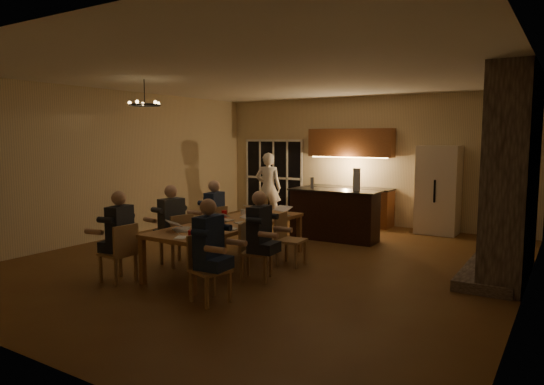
{
  "coord_description": "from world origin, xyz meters",
  "views": [
    {
      "loc": [
        4.51,
        -7.1,
        2.17
      ],
      "look_at": [
        -0.14,
        0.3,
        1.18
      ],
      "focal_mm": 32.0,
      "sensor_mm": 36.0,
      "label": 1
    }
  ],
  "objects": [
    {
      "name": "laptop_e",
      "position": [
        -0.62,
        0.49,
        0.86
      ],
      "size": [
        0.33,
        0.29,
        0.23
      ],
      "primitive_type": null,
      "rotation": [
        0.0,
        0.0,
        3.18
      ],
      "color": "silver",
      "rests_on": "dining_table"
    },
    {
      "name": "person_right_near",
      "position": [
        0.47,
        -2.24,
        0.69
      ],
      "size": [
        0.63,
        0.63,
        1.38
      ],
      "primitive_type": null,
      "rotation": [
        0.0,
        0.0,
        1.62
      ],
      "color": "#1E2A4B",
      "rests_on": "ground"
    },
    {
      "name": "plate_near",
      "position": [
        0.02,
        -1.17,
        0.76
      ],
      "size": [
        0.22,
        0.22,
        0.02
      ],
      "primitive_type": "cylinder",
      "color": "silver",
      "rests_on": "dining_table"
    },
    {
      "name": "chair_left_far",
      "position": [
        -1.28,
        -0.03,
        0.45
      ],
      "size": [
        0.55,
        0.55,
        0.89
      ],
      "primitive_type": null,
      "rotation": [
        0.0,
        0.0,
        -1.89
      ],
      "color": "#A57752",
      "rests_on": "ground"
    },
    {
      "name": "person_left_mid",
      "position": [
        -1.25,
        -1.14,
        0.69
      ],
      "size": [
        0.69,
        0.69,
        1.38
      ],
      "primitive_type": null,
      "rotation": [
        0.0,
        0.0,
        -1.74
      ],
      "color": "#383E43",
      "rests_on": "ground"
    },
    {
      "name": "chair_right_mid",
      "position": [
        0.45,
        -1.08,
        0.45
      ],
      "size": [
        0.56,
        0.56,
        0.89
      ],
      "primitive_type": null,
      "rotation": [
        0.0,
        0.0,
        1.9
      ],
      "color": "#A57752",
      "rests_on": "ground"
    },
    {
      "name": "laptop_a",
      "position": [
        -0.58,
        -1.63,
        0.86
      ],
      "size": [
        0.42,
        0.41,
        0.23
      ],
      "primitive_type": null,
      "rotation": [
        0.0,
        0.0,
        2.55
      ],
      "color": "silver",
      "rests_on": "dining_table"
    },
    {
      "name": "redcup_near",
      "position": [
        -0.03,
        -2.01,
        0.81
      ],
      "size": [
        0.1,
        0.1,
        0.12
      ],
      "primitive_type": "cylinder",
      "color": "#B90C12",
      "rests_on": "dining_table"
    },
    {
      "name": "can_right",
      "position": [
        -0.0,
        -0.31,
        0.81
      ],
      "size": [
        0.07,
        0.07,
        0.12
      ],
      "primitive_type": "cylinder",
      "color": "#B2B2B7",
      "rests_on": "dining_table"
    },
    {
      "name": "fireplace",
      "position": [
        3.7,
        1.2,
        1.6
      ],
      "size": [
        0.58,
        2.5,
        3.2
      ],
      "primitive_type": "cube",
      "color": "#77695E",
      "rests_on": "ground"
    },
    {
      "name": "mug_back",
      "position": [
        -0.69,
        0.15,
        0.8
      ],
      "size": [
        0.09,
        0.09,
        0.1
      ],
      "primitive_type": "cylinder",
      "color": "silver",
      "rests_on": "dining_table"
    },
    {
      "name": "floor",
      "position": [
        0.0,
        0.0,
        0.0
      ],
      "size": [
        9.0,
        9.0,
        0.0
      ],
      "primitive_type": "plane",
      "color": "brown",
      "rests_on": "ground"
    },
    {
      "name": "person_left_far",
      "position": [
        -1.22,
        -0.02,
        0.69
      ],
      "size": [
        0.68,
        0.68,
        1.38
      ],
      "primitive_type": null,
      "rotation": [
        0.0,
        0.0,
        -1.43
      ],
      "color": "#1E2A4B",
      "rests_on": "ground"
    },
    {
      "name": "back_wall",
      "position": [
        0.0,
        4.52,
        1.6
      ],
      "size": [
        8.0,
        0.04,
        3.2
      ],
      "primitive_type": "cube",
      "color": "tan",
      "rests_on": "ground"
    },
    {
      "name": "laptop_b",
      "position": [
        -0.16,
        -1.44,
        0.86
      ],
      "size": [
        0.36,
        0.33,
        0.23
      ],
      "primitive_type": null,
      "rotation": [
        0.0,
        0.0,
        0.17
      ],
      "color": "silver",
      "rests_on": "dining_table"
    },
    {
      "name": "laptop_d",
      "position": [
        -0.1,
        -0.63,
        0.86
      ],
      "size": [
        0.4,
        0.37,
        0.23
      ],
      "primitive_type": null,
      "rotation": [
        0.0,
        0.0,
        -0.35
      ],
      "color": "silver",
      "rests_on": "dining_table"
    },
    {
      "name": "bar_island",
      "position": [
        0.21,
        2.24,
        0.54
      ],
      "size": [
        1.95,
        0.73,
        1.08
      ],
      "primitive_type": "cube",
      "rotation": [
        0.0,
        0.0,
        0.03
      ],
      "color": "black",
      "rests_on": "ground"
    },
    {
      "name": "person_left_near",
      "position": [
        -1.27,
        -2.22,
        0.69
      ],
      "size": [
        0.71,
        0.71,
        1.38
      ],
      "primitive_type": null,
      "rotation": [
        0.0,
        0.0,
        -1.37
      ],
      "color": "#21252B",
      "rests_on": "ground"
    },
    {
      "name": "bar_blender",
      "position": [
        0.68,
        2.29,
        1.31
      ],
      "size": [
        0.19,
        0.19,
        0.46
      ],
      "primitive_type": "cube",
      "rotation": [
        0.0,
        0.0,
        0.33
      ],
      "color": "silver",
      "rests_on": "bar_island"
    },
    {
      "name": "can_cola",
      "position": [
        -0.53,
        0.69,
        0.81
      ],
      "size": [
        0.06,
        0.06,
        0.12
      ],
      "primitive_type": "cylinder",
      "color": "#3F0F0C",
      "rests_on": "dining_table"
    },
    {
      "name": "chair_left_near",
      "position": [
        -1.26,
        -2.29,
        0.45
      ],
      "size": [
        0.46,
        0.46,
        0.89
      ],
      "primitive_type": null,
      "rotation": [
        0.0,
        0.0,
        -1.61
      ],
      "color": "#A57752",
      "rests_on": "ground"
    },
    {
      "name": "laptop_f",
      "position": [
        -0.04,
        0.4,
        0.86
      ],
      "size": [
        0.36,
        0.32,
        0.23
      ],
      "primitive_type": null,
      "rotation": [
        0.0,
        0.0,
        -0.15
      ],
      "color": "silver",
      "rests_on": "dining_table"
    },
    {
      "name": "plate_far",
      "position": [
        -0.0,
        0.07,
        0.76
      ],
      "size": [
        0.24,
        0.24,
        0.02
      ],
      "primitive_type": "cylinder",
      "color": "silver",
      "rests_on": "dining_table"
    },
    {
      "name": "can_silver",
      "position": [
        -0.38,
        -1.32,
        0.81
      ],
      "size": [
        0.07,
        0.07,
        0.12
      ],
      "primitive_type": "cylinder",
      "color": "#B2B2B7",
      "rests_on": "dining_table"
    },
    {
      "name": "kitchenette",
      "position": [
        -0.3,
        4.2,
        1.2
      ],
      "size": [
        2.24,
        0.68,
        2.4
      ],
      "primitive_type": null,
      "color": "brown",
      "rests_on": "ground"
    },
    {
      "name": "chair_right_near",
      "position": [
        0.51,
        -2.26,
        0.45
      ],
      "size": [
        0.54,
        0.54,
        0.89
      ],
      "primitive_type": null,
      "rotation": [
        0.0,
        0.0,
        1.29
      ],
      "color": "#A57752",
      "rests_on": "ground"
    },
    {
      "name": "ceiling",
      "position": [
        0.0,
        0.0,
        3.22
      ],
      "size": [
        8.0,
        9.0,
        0.04
      ],
      "primitive_type": "cube",
      "color": "white",
      "rests_on": "back_wall"
    },
    {
      "name": "standing_person",
      "position": [
        -2.13,
        3.29,
        0.9
      ],
      "size": [
        0.77,
        0.64,
        1.8
      ],
      "primitive_type": "imported",
      "rotation": [
        0.0,
        0.0,
        3.51
      ],
      "color": "white",
      "rests_on": "ground"
    },
    {
      "name": "redcup_mid",
      "position": [
        -0.81,
        -0.26,
        0.81
      ],
      "size": [
        0.1,
        0.1,
        0.12
      ],
      "primitive_type": "cylinder",
      "color": "#B90C12",
      "rests_on": "dining_table"
    },
    {
      "name": "dining_table",
      "position": [
        -0.37,
        -0.65,
        0.38
      ],
      "size": [
        1.1,
        3.15,
        0.75
      ],
      "primitive_type": "cube",
      "color": "#B67548",
      "rests_on": "ground"
    },
    {
      "name": "person_right_mid",
      "position": [
        0.52,
        -1.11,
        0.69
      ],
      "size": [
        0.65,
        0.65,
        1.38
      ],
      "primitive_type": null,
      "rotation": [
        0.0,
        0.0,
        1.65
      ],
      "color": "#21252B",
      "rests_on": "ground"
    },
    {
      "name": "bar_bottle",
      "position": [
        -0.33,
        2.25,
        1.2
      ],
      "size": [
        0.08,
        0.08,
        0.24
      ],
      "primitive_type": "cylinder",
      "color": "#99999E",
      "rests_on": "bar_island"
    },
    {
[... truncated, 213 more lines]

